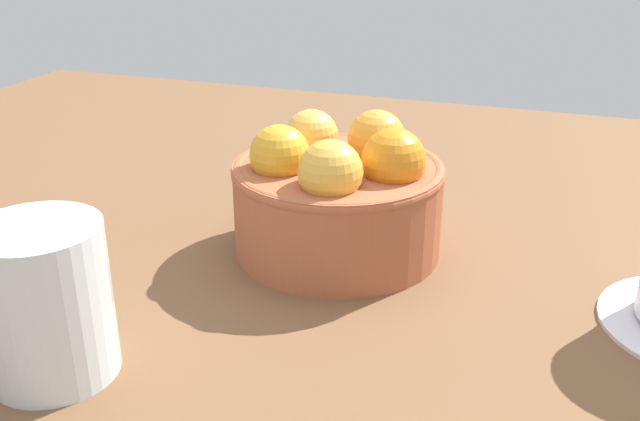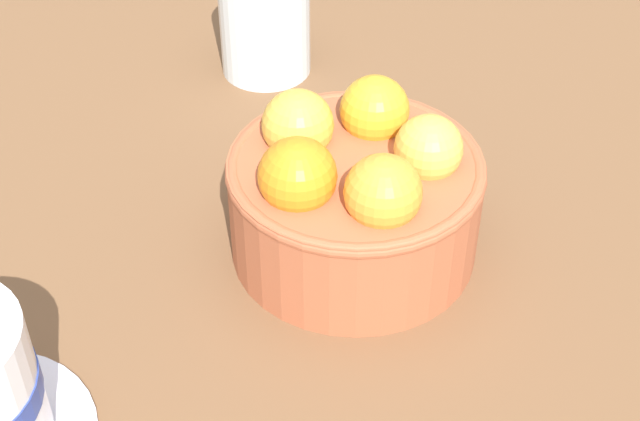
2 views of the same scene
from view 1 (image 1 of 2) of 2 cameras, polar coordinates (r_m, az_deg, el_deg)
The scene contains 3 objects.
ground_plane at distance 58.03cm, azimuth 1.36°, elevation -4.62°, with size 125.24×94.45×3.52cm, color brown.
terracotta_bowl at distance 55.25cm, azimuth 1.46°, elevation 1.31°, with size 16.22×16.22×10.50cm.
water_glass at distance 43.79cm, azimuth -20.86°, elevation -6.75°, with size 7.38×7.38×9.30cm, color silver.
Camera 1 is at (15.48, -48.81, 25.55)cm, focal length 40.48 mm.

